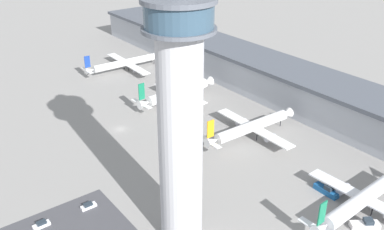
{
  "coord_description": "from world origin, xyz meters",
  "views": [
    {
      "loc": [
        131.11,
        -65.03,
        76.62
      ],
      "look_at": [
        16.48,
        21.82,
        6.01
      ],
      "focal_mm": 40.0,
      "sensor_mm": 36.0,
      "label": 1
    }
  ],
  "objects_px": {
    "airplane_gate_alpha": "(126,63)",
    "airplane_gate_charlie": "(252,127)",
    "airplane_gate_delta": "(364,199)",
    "service_truck_fuel": "(327,190)",
    "car_red_hatchback": "(88,206)",
    "airplane_gate_bravo": "(178,92)",
    "control_tower": "(180,117)",
    "car_grey_coupe": "(41,225)",
    "service_truck_catering": "(365,225)"
  },
  "relations": [
    {
      "from": "airplane_gate_alpha",
      "to": "airplane_gate_charlie",
      "type": "bearing_deg",
      "value": 0.88
    },
    {
      "from": "airplane_gate_delta",
      "to": "service_truck_fuel",
      "type": "xyz_separation_m",
      "value": [
        -10.91,
        -1.21,
        -3.05
      ]
    },
    {
      "from": "airplane_gate_alpha",
      "to": "car_red_hatchback",
      "type": "distance_m",
      "value": 112.12
    },
    {
      "from": "airplane_gate_alpha",
      "to": "airplane_gate_charlie",
      "type": "distance_m",
      "value": 90.58
    },
    {
      "from": "car_red_hatchback",
      "to": "airplane_gate_bravo",
      "type": "bearing_deg",
      "value": 125.18
    },
    {
      "from": "control_tower",
      "to": "airplane_gate_alpha",
      "type": "bearing_deg",
      "value": 157.24
    },
    {
      "from": "control_tower",
      "to": "car_grey_coupe",
      "type": "xyz_separation_m",
      "value": [
        -24.51,
        -28.22,
        -33.2
      ]
    },
    {
      "from": "airplane_gate_bravo",
      "to": "airplane_gate_alpha",
      "type": "bearing_deg",
      "value": 178.3
    },
    {
      "from": "airplane_gate_delta",
      "to": "service_truck_catering",
      "type": "distance_m",
      "value": 7.78
    },
    {
      "from": "airplane_gate_alpha",
      "to": "car_red_hatchback",
      "type": "bearing_deg",
      "value": -34.67
    },
    {
      "from": "car_red_hatchback",
      "to": "airplane_gate_charlie",
      "type": "bearing_deg",
      "value": 91.41
    },
    {
      "from": "airplane_gate_delta",
      "to": "car_red_hatchback",
      "type": "distance_m",
      "value": 76.63
    },
    {
      "from": "airplane_gate_alpha",
      "to": "airplane_gate_bravo",
      "type": "height_order",
      "value": "airplane_gate_bravo"
    },
    {
      "from": "airplane_gate_alpha",
      "to": "service_truck_catering",
      "type": "relative_size",
      "value": 5.58
    },
    {
      "from": "airplane_gate_charlie",
      "to": "car_grey_coupe",
      "type": "relative_size",
      "value": 8.94
    },
    {
      "from": "service_truck_catering",
      "to": "airplane_gate_delta",
      "type": "bearing_deg",
      "value": 130.63
    },
    {
      "from": "airplane_gate_delta",
      "to": "service_truck_catering",
      "type": "xyz_separation_m",
      "value": [
        4.62,
        -5.38,
        -3.21
      ]
    },
    {
      "from": "service_truck_catering",
      "to": "car_grey_coupe",
      "type": "distance_m",
      "value": 85.79
    },
    {
      "from": "airplane_gate_charlie",
      "to": "airplane_gate_alpha",
      "type": "bearing_deg",
      "value": -179.12
    },
    {
      "from": "airplane_gate_bravo",
      "to": "car_red_hatchback",
      "type": "xyz_separation_m",
      "value": [
        43.93,
        -62.33,
        -3.73
      ]
    },
    {
      "from": "car_grey_coupe",
      "to": "airplane_gate_delta",
      "type": "bearing_deg",
      "value": 57.18
    },
    {
      "from": "airplane_gate_delta",
      "to": "service_truck_fuel",
      "type": "height_order",
      "value": "airplane_gate_delta"
    },
    {
      "from": "service_truck_fuel",
      "to": "car_red_hatchback",
      "type": "distance_m",
      "value": 69.31
    },
    {
      "from": "service_truck_catering",
      "to": "service_truck_fuel",
      "type": "height_order",
      "value": "service_truck_fuel"
    },
    {
      "from": "airplane_gate_bravo",
      "to": "car_red_hatchback",
      "type": "height_order",
      "value": "airplane_gate_bravo"
    },
    {
      "from": "airplane_gate_charlie",
      "to": "car_grey_coupe",
      "type": "bearing_deg",
      "value": -88.96
    },
    {
      "from": "control_tower",
      "to": "airplane_gate_charlie",
      "type": "height_order",
      "value": "control_tower"
    },
    {
      "from": "airplane_gate_alpha",
      "to": "airplane_gate_charlie",
      "type": "xyz_separation_m",
      "value": [
        90.57,
        1.38,
        0.38
      ]
    },
    {
      "from": "service_truck_fuel",
      "to": "car_grey_coupe",
      "type": "height_order",
      "value": "service_truck_fuel"
    },
    {
      "from": "car_red_hatchback",
      "to": "control_tower",
      "type": "bearing_deg",
      "value": 31.44
    },
    {
      "from": "airplane_gate_delta",
      "to": "service_truck_fuel",
      "type": "bearing_deg",
      "value": -173.67
    },
    {
      "from": "car_red_hatchback",
      "to": "service_truck_catering",
      "type": "bearing_deg",
      "value": 46.58
    },
    {
      "from": "control_tower",
      "to": "service_truck_catering",
      "type": "relative_size",
      "value": 8.55
    },
    {
      "from": "car_grey_coupe",
      "to": "service_truck_catering",
      "type": "bearing_deg",
      "value": 52.63
    },
    {
      "from": "service_truck_catering",
      "to": "airplane_gate_bravo",
      "type": "bearing_deg",
      "value": 175.53
    },
    {
      "from": "airplane_gate_charlie",
      "to": "airplane_gate_delta",
      "type": "bearing_deg",
      "value": -5.76
    },
    {
      "from": "car_grey_coupe",
      "to": "airplane_gate_charlie",
      "type": "bearing_deg",
      "value": 91.04
    },
    {
      "from": "control_tower",
      "to": "service_truck_fuel",
      "type": "bearing_deg",
      "value": 74.75
    },
    {
      "from": "control_tower",
      "to": "service_truck_fuel",
      "type": "height_order",
      "value": "control_tower"
    },
    {
      "from": "car_red_hatchback",
      "to": "car_grey_coupe",
      "type": "bearing_deg",
      "value": -90.77
    },
    {
      "from": "control_tower",
      "to": "service_truck_fuel",
      "type": "relative_size",
      "value": 8.4
    },
    {
      "from": "car_grey_coupe",
      "to": "car_red_hatchback",
      "type": "distance_m",
      "value": 13.35
    },
    {
      "from": "airplane_gate_alpha",
      "to": "car_red_hatchback",
      "type": "relative_size",
      "value": 9.79
    },
    {
      "from": "car_grey_coupe",
      "to": "car_red_hatchback",
      "type": "relative_size",
      "value": 1.03
    },
    {
      "from": "airplane_gate_charlie",
      "to": "car_red_hatchback",
      "type": "height_order",
      "value": "airplane_gate_charlie"
    },
    {
      "from": "airplane_gate_delta",
      "to": "airplane_gate_bravo",
      "type": "bearing_deg",
      "value": 178.67
    },
    {
      "from": "service_truck_fuel",
      "to": "car_red_hatchback",
      "type": "bearing_deg",
      "value": -121.65
    },
    {
      "from": "airplane_gate_bravo",
      "to": "airplane_gate_charlie",
      "type": "relative_size",
      "value": 0.99
    },
    {
      "from": "control_tower",
      "to": "car_red_hatchback",
      "type": "distance_m",
      "value": 43.8
    },
    {
      "from": "airplane_gate_charlie",
      "to": "airplane_gate_delta",
      "type": "height_order",
      "value": "airplane_gate_delta"
    }
  ]
}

